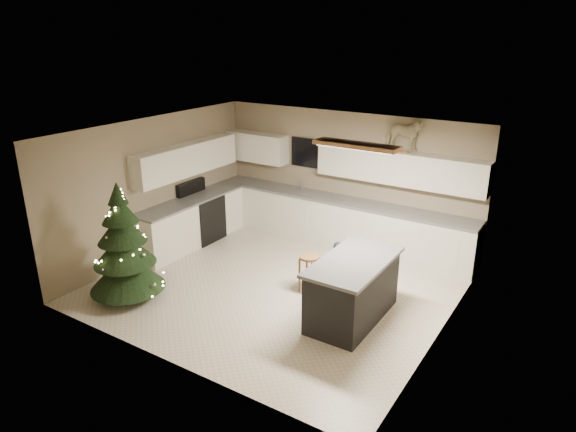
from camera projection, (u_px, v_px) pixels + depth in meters
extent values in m
plane|color=beige|center=(277.00, 286.00, 8.67)|extent=(5.50, 5.50, 0.00)
cube|color=#927E60|center=(346.00, 178.00, 10.20)|extent=(5.50, 0.02, 2.60)
cube|color=#927E60|center=(163.00, 272.00, 6.24)|extent=(5.50, 0.02, 2.60)
cube|color=#927E60|center=(154.00, 187.00, 9.61)|extent=(0.02, 5.00, 2.60)
cube|color=#927E60|center=(448.00, 251.00, 6.84)|extent=(0.02, 5.00, 2.60)
cube|color=silver|center=(276.00, 133.00, 7.78)|extent=(5.50, 5.00, 0.02)
cube|color=brown|center=(356.00, 145.00, 7.22)|extent=(1.25, 0.32, 0.06)
cube|color=white|center=(356.00, 147.00, 7.23)|extent=(1.15, 0.24, 0.02)
cube|color=silver|center=(338.00, 222.00, 10.26)|extent=(5.48, 0.60, 0.90)
cube|color=silver|center=(191.00, 223.00, 10.23)|extent=(0.60, 2.60, 0.90)
cube|color=slate|center=(338.00, 200.00, 10.09)|extent=(5.48, 0.62, 0.04)
cube|color=slate|center=(190.00, 200.00, 10.06)|extent=(0.62, 2.60, 0.04)
cube|color=silver|center=(257.00, 147.00, 10.96)|extent=(1.40, 0.35, 0.60)
cube|color=silver|center=(399.00, 168.00, 9.35)|extent=(3.20, 0.35, 0.60)
cube|color=silver|center=(187.00, 159.00, 9.96)|extent=(0.35, 2.60, 0.60)
cube|color=black|center=(306.00, 153.00, 10.50)|extent=(0.70, 0.04, 0.60)
cube|color=#99999E|center=(299.00, 193.00, 10.56)|extent=(0.55, 0.40, 0.06)
cylinder|color=#99999E|center=(302.00, 185.00, 10.58)|extent=(0.03, 0.03, 0.24)
cube|color=black|center=(202.00, 218.00, 10.45)|extent=(0.64, 0.75, 0.90)
cube|color=black|center=(191.00, 188.00, 10.37)|extent=(0.10, 0.75, 0.30)
cube|color=black|center=(353.00, 291.00, 7.57)|extent=(0.80, 1.60, 0.90)
cube|color=#383839|center=(354.00, 262.00, 7.40)|extent=(0.90, 1.70, 0.05)
cylinder|color=brown|center=(309.00, 257.00, 8.29)|extent=(0.33, 0.33, 0.04)
cylinder|color=brown|center=(299.00, 276.00, 8.37)|extent=(0.04, 0.04, 0.60)
cylinder|color=brown|center=(312.00, 279.00, 8.25)|extent=(0.04, 0.04, 0.60)
cylinder|color=brown|center=(307.00, 270.00, 8.55)|extent=(0.04, 0.04, 0.60)
cylinder|color=brown|center=(319.00, 274.00, 8.44)|extent=(0.04, 0.04, 0.60)
cube|color=brown|center=(309.00, 280.00, 8.44)|extent=(0.25, 0.03, 0.03)
cylinder|color=#3F2816|center=(129.00, 290.00, 8.27)|extent=(0.10, 0.10, 0.26)
cone|color=black|center=(126.00, 270.00, 8.15)|extent=(1.17, 1.17, 0.60)
cone|color=black|center=(124.00, 248.00, 8.02)|extent=(0.97, 0.97, 0.52)
cone|color=black|center=(121.00, 228.00, 7.90)|extent=(0.76, 0.76, 0.47)
cone|color=black|center=(119.00, 209.00, 7.79)|extent=(0.55, 0.55, 0.43)
cone|color=black|center=(117.00, 193.00, 7.71)|extent=(0.31, 0.31, 0.35)
sphere|color=#FFD88C|center=(155.00, 295.00, 7.93)|extent=(0.03, 0.03, 0.03)
sphere|color=#FFD88C|center=(163.00, 286.00, 8.12)|extent=(0.03, 0.03, 0.03)
sphere|color=#FFD88C|center=(165.00, 277.00, 8.31)|extent=(0.03, 0.03, 0.03)
sphere|color=#FFD88C|center=(162.00, 269.00, 8.48)|extent=(0.03, 0.03, 0.03)
sphere|color=#FFD88C|center=(154.00, 263.00, 8.60)|extent=(0.03, 0.03, 0.03)
sphere|color=#FFD88C|center=(144.00, 259.00, 8.65)|extent=(0.03, 0.03, 0.03)
sphere|color=#FFD88C|center=(131.00, 256.00, 8.63)|extent=(0.03, 0.03, 0.03)
sphere|color=#FFD88C|center=(119.00, 256.00, 8.55)|extent=(0.03, 0.03, 0.03)
sphere|color=#FFD88C|center=(108.00, 257.00, 8.41)|extent=(0.03, 0.03, 0.03)
sphere|color=#FFD88C|center=(100.00, 259.00, 8.24)|extent=(0.03, 0.03, 0.03)
sphere|color=#FFD88C|center=(95.00, 261.00, 8.06)|extent=(0.03, 0.03, 0.03)
sphere|color=#FFD88C|center=(95.00, 263.00, 7.89)|extent=(0.03, 0.03, 0.03)
sphere|color=#FFD88C|center=(99.00, 263.00, 7.76)|extent=(0.03, 0.03, 0.03)
sphere|color=#FFD88C|center=(107.00, 263.00, 7.68)|extent=(0.03, 0.03, 0.03)
sphere|color=#FFD88C|center=(116.00, 260.00, 7.65)|extent=(0.03, 0.03, 0.03)
sphere|color=#FFD88C|center=(126.00, 256.00, 7.68)|extent=(0.03, 0.03, 0.03)
sphere|color=#FFD88C|center=(135.00, 251.00, 7.75)|extent=(0.03, 0.03, 0.03)
sphere|color=#FFD88C|center=(141.00, 245.00, 7.85)|extent=(0.03, 0.03, 0.03)
sphere|color=#FFD88C|center=(144.00, 240.00, 7.95)|extent=(0.03, 0.03, 0.03)
sphere|color=#FFD88C|center=(144.00, 234.00, 8.05)|extent=(0.03, 0.03, 0.03)
sphere|color=#FFD88C|center=(140.00, 229.00, 8.12)|extent=(0.03, 0.03, 0.03)
sphere|color=#FFD88C|center=(135.00, 225.00, 8.16)|extent=(0.03, 0.03, 0.03)
sphere|color=#FFD88C|center=(128.00, 222.00, 8.16)|extent=(0.03, 0.03, 0.03)
sphere|color=#FFD88C|center=(121.00, 220.00, 8.12)|extent=(0.03, 0.03, 0.03)
sphere|color=#FFD88C|center=(115.00, 219.00, 8.05)|extent=(0.03, 0.03, 0.03)
sphere|color=#FFD88C|center=(110.00, 218.00, 7.97)|extent=(0.03, 0.03, 0.03)
sphere|color=#FFD88C|center=(107.00, 217.00, 7.87)|extent=(0.03, 0.03, 0.03)
sphere|color=#FFD88C|center=(106.00, 216.00, 7.79)|extent=(0.03, 0.03, 0.03)
sphere|color=#FFD88C|center=(107.00, 215.00, 7.72)|extent=(0.03, 0.03, 0.03)
sphere|color=#FFD88C|center=(110.00, 213.00, 7.67)|extent=(0.03, 0.03, 0.03)
sphere|color=#FFD88C|center=(114.00, 210.00, 7.64)|extent=(0.03, 0.03, 0.03)
sphere|color=#FFD88C|center=(117.00, 207.00, 7.64)|extent=(0.03, 0.03, 0.03)
sphere|color=#FFD88C|center=(120.00, 204.00, 7.66)|extent=(0.03, 0.03, 0.03)
sphere|color=#FFD88C|center=(122.00, 200.00, 7.68)|extent=(0.03, 0.03, 0.03)
sphere|color=#FFD88C|center=(123.00, 196.00, 7.70)|extent=(0.03, 0.03, 0.03)
sphere|color=#FFD88C|center=(122.00, 193.00, 7.71)|extent=(0.03, 0.03, 0.03)
sphere|color=#FFD88C|center=(121.00, 190.00, 7.72)|extent=(0.03, 0.03, 0.03)
sphere|color=silver|center=(151.00, 287.00, 7.93)|extent=(0.06, 0.06, 0.06)
sphere|color=silver|center=(133.00, 257.00, 8.59)|extent=(0.06, 0.06, 0.06)
sphere|color=silver|center=(99.00, 268.00, 7.84)|extent=(0.06, 0.06, 0.06)
sphere|color=silver|center=(145.00, 254.00, 7.96)|extent=(0.06, 0.06, 0.06)
sphere|color=silver|center=(121.00, 236.00, 8.25)|extent=(0.06, 0.06, 0.06)
sphere|color=silver|center=(109.00, 238.00, 7.73)|extent=(0.06, 0.06, 0.06)
sphere|color=silver|center=(134.00, 224.00, 7.89)|extent=(0.06, 0.06, 0.06)
sphere|color=silver|center=(116.00, 212.00, 7.92)|extent=(0.06, 0.06, 0.06)
sphere|color=silver|center=(116.00, 207.00, 7.70)|extent=(0.06, 0.06, 0.06)
sphere|color=silver|center=(119.00, 195.00, 7.73)|extent=(0.06, 0.06, 0.06)
imported|color=black|center=(338.00, 269.00, 8.24)|extent=(0.39, 0.39, 0.91)
cube|color=brown|center=(401.00, 152.00, 9.19)|extent=(0.28, 0.02, 0.02)
cube|color=brown|center=(403.00, 151.00, 9.26)|extent=(0.28, 0.02, 0.02)
imported|color=beige|center=(404.00, 134.00, 9.12)|extent=(0.73, 0.40, 0.59)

